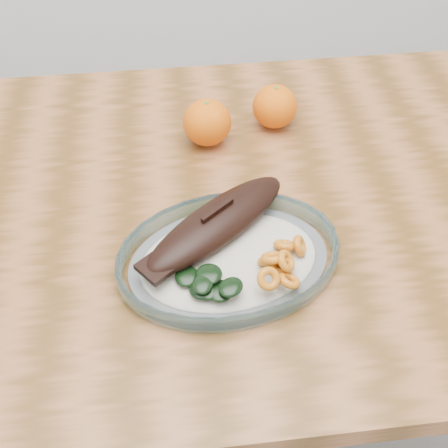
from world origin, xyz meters
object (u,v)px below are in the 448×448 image
object	(u,v)px
orange_left	(207,122)
orange_right	(275,106)
plated_meal	(228,254)
dining_table	(195,241)

from	to	relation	value
orange_left	orange_right	bearing A→B (deg)	15.88
plated_meal	orange_right	xyz separation A→B (m)	(0.12, 0.32, 0.02)
orange_left	dining_table	bearing A→B (deg)	-104.84
dining_table	orange_right	size ratio (longest dim) A/B	14.91
dining_table	orange_left	world-z (taller)	orange_left
plated_meal	orange_right	bearing A→B (deg)	60.08
dining_table	plated_meal	distance (m)	0.18
dining_table	orange_left	distance (m)	0.21
dining_table	orange_right	bearing A→B (deg)	47.87
plated_meal	orange_left	size ratio (longest dim) A/B	7.75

